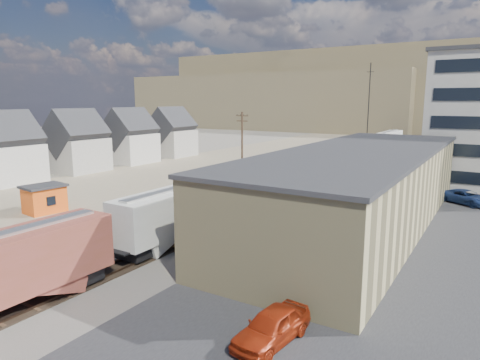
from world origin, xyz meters
The scene contains 14 objects.
ground centered at (0.00, 0.00, 0.00)m, with size 300.00×300.00×0.00m, color #6B6356.
ballast_bed centered at (0.00, 50.00, 0.03)m, with size 18.00×200.00×0.06m, color #4C4742.
dirt_yard centered at (-20.00, 40.00, 0.01)m, with size 24.00×180.00×0.03m, color #7A7054.
asphalt_lot centered at (22.00, 35.00, 0.02)m, with size 26.00×120.00×0.04m, color #232326.
rail_tracks centered at (-0.55, 50.00, 0.11)m, with size 11.40×200.00×0.24m.
freight_train centered at (3.80, 34.57, 2.79)m, with size 3.00×119.74×4.46m.
warehouse centered at (14.98, 25.00, 3.65)m, with size 12.40×40.40×7.25m.
utility_pole_north centered at (-8.50, 42.00, 5.30)m, with size 2.20×0.32×10.00m.
radio_mast centered at (6.00, 60.00, 9.12)m, with size 1.20×0.16×18.00m.
townhouse_row centered at (-34.00, 25.00, 4.34)m, with size 8.15×68.16×10.47m.
hills_north centered at (0.17, 167.92, 14.10)m, with size 265.00×80.00×32.00m.
maintenance_shed centered at (-14.53, 11.64, 1.53)m, with size 3.64×4.44×2.99m.
parked_car_red centered at (17.49, 2.17, 0.84)m, with size 1.98×4.92×1.68m, color #99270E.
parked_car_blue centered at (23.30, 39.27, 0.80)m, with size 2.66×5.76×1.60m, color navy.
Camera 1 is at (26.25, -15.02, 11.78)m, focal length 32.00 mm.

